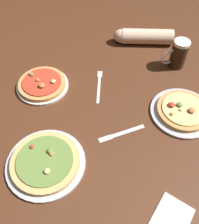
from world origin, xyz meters
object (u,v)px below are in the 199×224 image
Objects in this scene: pizza_plate_near at (46,162)px; fork_left at (99,85)px; pizza_plate_far at (183,111)px; pizza_plate_side at (42,84)px; diner_arm at (142,36)px; knife_right at (121,133)px; napkin_folded at (172,217)px; beer_mug_dark at (178,54)px.

pizza_plate_near is 1.40× the size of fork_left.
pizza_plate_side is at bearing 172.71° from pizza_plate_far.
pizza_plate_near is 0.92m from diner_arm.
knife_right is at bearing -96.02° from diner_arm.
knife_right is 0.58× the size of diner_arm.
pizza_plate_side reaches higher than napkin_folded.
pizza_plate_side is 1.14× the size of fork_left.
pizza_plate_near is 0.51m from napkin_folded.
pizza_plate_near is 1.22× the size of pizza_plate_side.
knife_right is at bearing 121.51° from napkin_folded.
pizza_plate_near is 0.92× the size of diner_arm.
pizza_plate_near is at bearing -73.34° from pizza_plate_side.
knife_right is (-0.20, 0.33, -0.00)m from napkin_folded.
pizza_plate_far is at bearing 81.71° from napkin_folded.
pizza_plate_side is at bearing 137.53° from napkin_folded.
beer_mug_dark is at bearing 86.00° from napkin_folded.
napkin_folded is (0.49, -0.15, -0.01)m from pizza_plate_near.
knife_right is (0.41, -0.24, -0.01)m from pizza_plate_side.
fork_left is at bearing 118.97° from napkin_folded.
napkin_folded is at bearing -82.40° from diner_arm.
pizza_plate_near reaches higher than knife_right.
pizza_plate_near reaches higher than napkin_folded.
fork_left is (0.16, 0.46, -0.01)m from pizza_plate_near.
knife_right is at bearing -64.23° from fork_left.
pizza_plate_side is at bearing -138.82° from diner_arm.
fork_left is (0.28, 0.04, -0.01)m from pizza_plate_side.
pizza_plate_far is at bearing -7.29° from pizza_plate_side.
beer_mug_dark is 0.45× the size of diner_arm.
pizza_plate_near is 0.44m from pizza_plate_side.
napkin_folded is (-0.06, -0.81, -0.07)m from beer_mug_dark.
diner_arm is at bearing 66.91° from pizza_plate_near.
pizza_plate_far is 0.48m from napkin_folded.
beer_mug_dark is at bearing 27.69° from fork_left.
napkin_folded is 0.69× the size of knife_right.
diner_arm is (-0.13, 0.99, 0.04)m from napkin_folded.
diner_arm is (0.48, 0.42, 0.03)m from pizza_plate_side.
knife_right is (0.29, 0.18, -0.01)m from pizza_plate_near.
diner_arm reaches higher than napkin_folded.
fork_left is 1.14× the size of knife_right.
diner_arm is at bearing 111.48° from pizza_plate_far.
fork_left is at bearing 162.43° from pizza_plate_far.
pizza_plate_near is at bearing -129.52° from beer_mug_dark.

